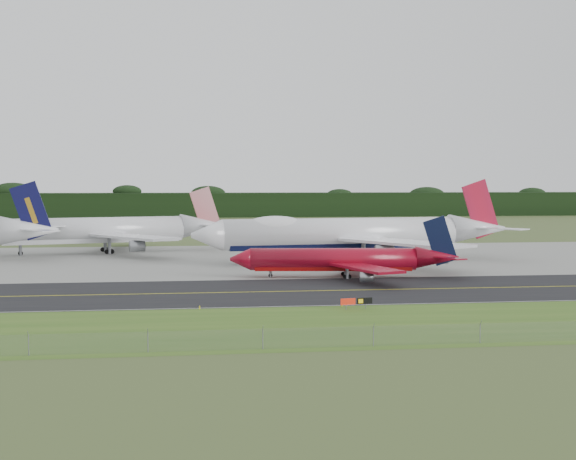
{
  "coord_description": "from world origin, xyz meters",
  "views": [
    {
      "loc": [
        -26.43,
        -131.54,
        17.77
      ],
      "look_at": [
        -5.98,
        22.0,
        8.36
      ],
      "focal_mm": 50.0,
      "sensor_mm": 36.0,
      "label": 1
    }
  ],
  "objects_px": {
    "jet_red_737": "(346,260)",
    "jet_star_tail": "(106,231)",
    "taxiway_sign": "(356,301)",
    "jet_ba_747": "(351,234)"
  },
  "relations": [
    {
      "from": "jet_red_737",
      "to": "jet_star_tail",
      "type": "height_order",
      "value": "jet_star_tail"
    },
    {
      "from": "taxiway_sign",
      "to": "jet_star_tail",
      "type": "bearing_deg",
      "value": 114.28
    },
    {
      "from": "jet_ba_747",
      "to": "jet_red_737",
      "type": "height_order",
      "value": "jet_ba_747"
    },
    {
      "from": "jet_red_737",
      "to": "taxiway_sign",
      "type": "height_order",
      "value": "jet_red_737"
    },
    {
      "from": "jet_ba_747",
      "to": "taxiway_sign",
      "type": "bearing_deg",
      "value": -101.46
    },
    {
      "from": "jet_ba_747",
      "to": "taxiway_sign",
      "type": "relative_size",
      "value": 15.72
    },
    {
      "from": "jet_red_737",
      "to": "jet_star_tail",
      "type": "distance_m",
      "value": 75.71
    },
    {
      "from": "jet_star_tail",
      "to": "jet_ba_747",
      "type": "bearing_deg",
      "value": -28.56
    },
    {
      "from": "jet_ba_747",
      "to": "jet_star_tail",
      "type": "xyz_separation_m",
      "value": [
        -55.73,
        30.34,
        -0.75
      ]
    },
    {
      "from": "jet_red_737",
      "to": "taxiway_sign",
      "type": "distance_m",
      "value": 37.36
    }
  ]
}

